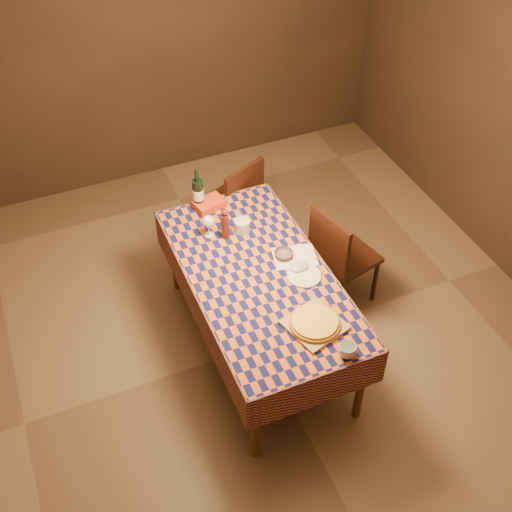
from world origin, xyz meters
The scene contains 16 objects.
room centered at (0.00, 0.00, 1.35)m, with size 5.00×5.10×2.70m.
dining_table centered at (0.00, 0.00, 0.69)m, with size 0.94×1.84×0.77m.
cutting_board centered at (0.14, -0.56, 0.78)m, with size 0.33×0.33×0.02m, color #AA8950.
pizza centered at (0.14, -0.56, 0.81)m, with size 0.36×0.36×0.03m.
pepper_mill centered at (-0.07, 0.45, 0.89)m, with size 0.08×0.08×0.25m.
bowl centered at (0.23, 0.10, 0.79)m, with size 0.13×0.13×0.04m, color #634653.
wine_glass centered at (-0.18, 0.51, 0.89)m, with size 0.09×0.09×0.17m.
wine_bottle centered at (-0.13, 0.86, 0.90)m, with size 0.09×0.09×0.34m.
deli_tub centered at (0.07, 0.46, 0.82)m, with size 0.12×0.12×0.10m, color silver.
takeout_container centered at (-0.06, 0.82, 0.80)m, with size 0.23×0.16×0.06m, color #BA3218.
white_plate centered at (0.28, -0.14, 0.78)m, with size 0.23×0.23×0.01m, color white.
tumbler centered at (0.22, -0.84, 0.81)m, with size 0.11×0.11×0.09m, color silver.
flour_patch centered at (0.30, 0.06, 0.77)m, with size 0.30×0.23×0.00m, color white.
flour_bag centered at (0.27, -0.06, 0.79)m, with size 0.14×0.11×0.04m, color #A0B0CC.
chair_far centered at (0.25, 1.08, 0.52)m, with size 0.56×0.56×0.93m.
chair_right centered at (0.75, 0.19, 0.52)m, with size 0.51×0.51×0.93m.
Camera 1 is at (-1.23, -2.83, 3.89)m, focal length 45.00 mm.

